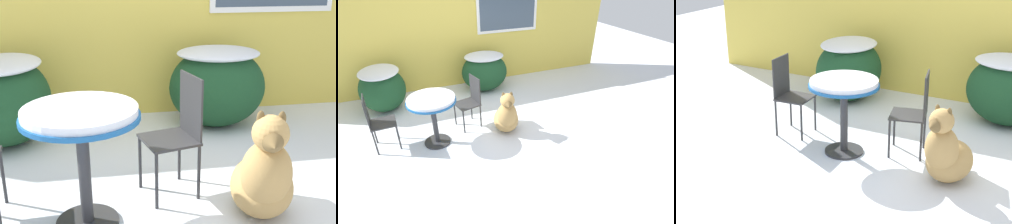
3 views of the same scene
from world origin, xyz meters
The scene contains 8 objects.
ground_plane centered at (0.00, 0.00, 0.00)m, with size 16.00×16.00×0.00m, color white.
house_wall centered at (0.11, 2.20, 1.36)m, with size 8.00×0.10×2.68m.
shrub_left centered at (-1.37, 1.56, 0.45)m, with size 0.84×1.02×0.82m.
shrub_middle centered at (0.71, 1.67, 0.45)m, with size 1.00×0.82×0.83m.
patio_table centered at (-0.63, 0.05, 0.66)m, with size 0.73×0.73×0.81m.
patio_chair_near_table centered at (0.03, 0.36, 0.49)m, with size 0.44×0.44×0.89m.
patio_chair_far_side centered at (-1.43, 0.23, 0.49)m, with size 0.38×0.38×0.89m.
dog centered at (0.52, -0.07, 0.29)m, with size 0.54×0.73×0.79m.
Camera 3 is at (1.73, -4.31, 2.37)m, focal length 55.00 mm.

